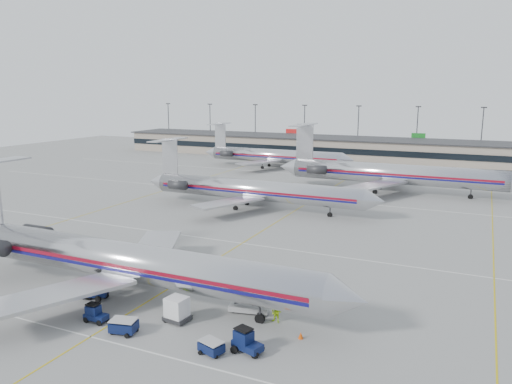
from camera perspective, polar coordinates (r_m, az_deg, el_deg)
The scene contains 19 objects.
ground at distance 57.52m, azimuth -6.03°, elevation -8.55°, with size 260.00×260.00×0.00m, color gray.
apron_markings at distance 65.85m, azimuth -1.59°, elevation -5.87°, with size 160.00×0.15×0.02m, color silver.
terminal at distance 147.93m, azimuth 13.66°, elevation 4.72°, with size 162.00×17.00×6.25m.
light_mast_row at distance 161.18m, azimuth 14.73°, elevation 7.14°, with size 163.60×0.40×15.28m.
jet_foreground at distance 50.67m, azimuth -15.38°, elevation -7.43°, with size 46.90×27.62×12.28m.
jet_second_row at distance 84.38m, azimuth -0.57°, elevation 0.29°, with size 43.29×25.49×11.33m.
jet_third_row at distance 101.45m, azimuth 15.02°, elevation 2.08°, with size 47.92×29.47×13.10m.
jet_back_row at distance 129.55m, azimuth 1.89°, elevation 4.19°, with size 41.46×25.50×11.34m.
tug_left at distance 51.25m, azimuth -18.11°, elevation -10.56°, with size 2.70×2.08×1.96m.
tug_center at distance 46.44m, azimuth -17.94°, elevation -13.09°, with size 2.06×1.09×1.65m.
tug_right at distance 39.65m, azimuth -1.18°, elevation -16.71°, with size 2.64×1.85×1.94m.
cart_inner at distance 43.88m, azimuth -14.88°, elevation -14.57°, with size 2.39×1.89×1.20m.
cart_outer at distance 39.78m, azimuth -5.13°, elevation -17.21°, with size 2.12×1.74×1.04m.
uld_container at distance 44.82m, azimuth -9.02°, elevation -13.09°, with size 2.25×1.95×2.16m.
belt_loader at distance 45.98m, azimuth -0.73°, elevation -12.96°, with size 4.36×2.04×2.24m.
ramp_worker_near at distance 45.66m, azimuth -8.21°, elevation -12.75°, with size 0.71×0.47×1.95m, color #8AC612.
ramp_worker_far at distance 44.16m, azimuth 2.34°, elevation -13.55°, with size 0.92×0.72×1.90m, color #BAEE16.
cone_right at distance 41.96m, azimuth 5.13°, elevation -16.01°, with size 0.41×0.41×0.56m, color #D14606.
cone_left at distance 54.21m, azimuth -17.84°, elevation -10.02°, with size 0.41×0.41×0.55m, color #D14606.
Camera 1 is at (27.82, -46.38, 19.58)m, focal length 35.00 mm.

